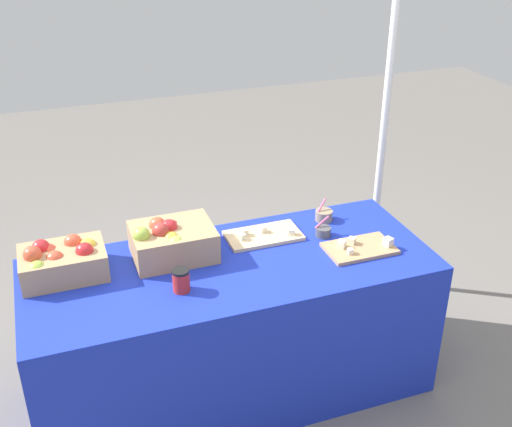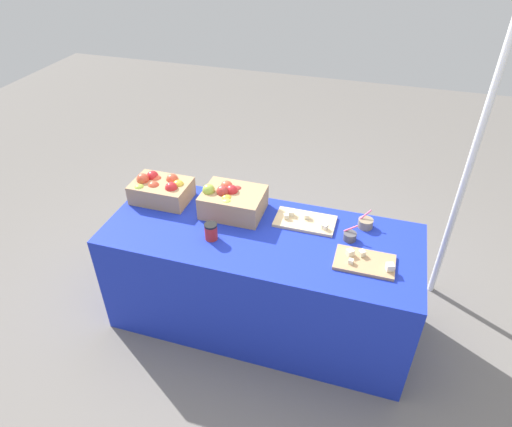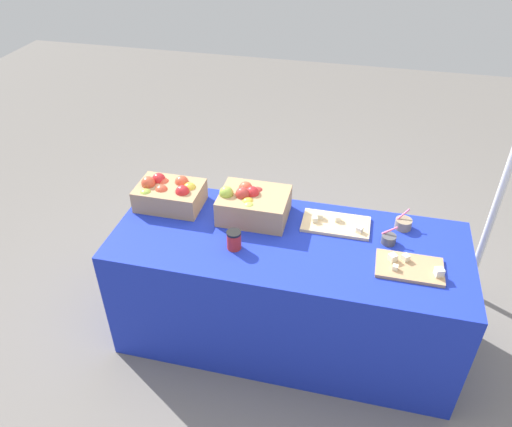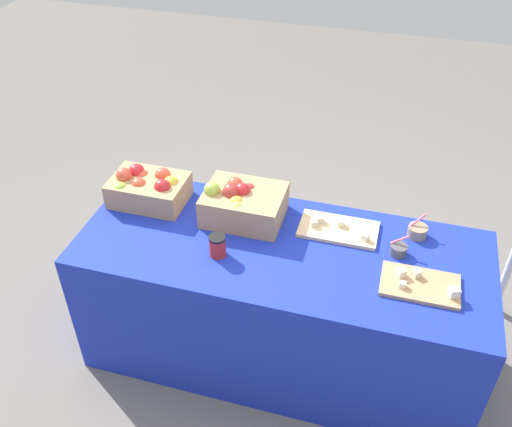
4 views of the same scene
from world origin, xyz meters
The scene contains 10 objects.
ground_plane centered at (0.00, 0.00, 0.00)m, with size 10.00×10.00×0.00m, color slate.
table centered at (0.00, 0.00, 0.37)m, with size 1.90×0.76×0.74m, color #192DB7.
apple_crate_left centered at (-0.73, 0.16, 0.82)m, with size 0.37×0.26×0.18m.
apple_crate_middle centered at (-0.24, 0.16, 0.83)m, with size 0.38×0.29×0.20m.
cutting_board_front centered at (0.62, -0.09, 0.75)m, with size 0.33×0.20×0.06m.
cutting_board_back centered at (0.23, 0.18, 0.75)m, with size 0.37×0.20×0.05m.
sample_bowl_near centered at (0.59, 0.25, 0.77)m, with size 0.09×0.09×0.11m.
sample_bowl_mid centered at (0.51, 0.09, 0.77)m, with size 0.08×0.08×0.10m.
coffee_cup centered at (-0.27, -0.13, 0.79)m, with size 0.08×0.08×0.10m.
tent_pole centered at (1.13, 0.63, 0.95)m, with size 0.04×0.04×1.91m, color white.
Camera 1 is at (-0.73, -2.39, 2.31)m, focal length 44.59 mm.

